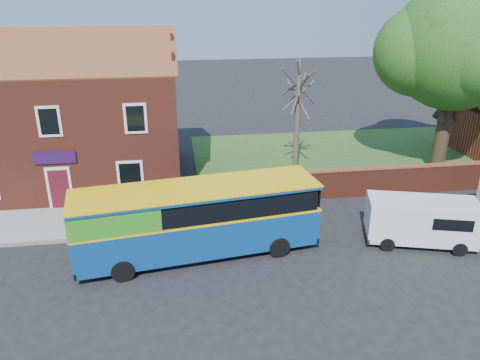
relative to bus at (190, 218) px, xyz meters
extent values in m
plane|color=black|center=(0.72, -2.20, -1.73)|extent=(120.00, 120.00, 0.00)
cube|color=gray|center=(-6.28, 3.55, -1.67)|extent=(18.00, 3.50, 0.12)
cube|color=slate|center=(-6.28, 1.80, -1.66)|extent=(18.00, 0.15, 0.14)
cube|color=#426B28|center=(13.72, 10.80, -1.71)|extent=(26.00, 12.00, 0.04)
cube|color=maroon|center=(-6.28, 9.30, 1.52)|extent=(12.00, 8.00, 6.50)
cube|color=brown|center=(-6.28, 7.30, 5.77)|extent=(12.30, 4.08, 2.16)
cube|color=brown|center=(-6.28, 11.30, 5.77)|extent=(12.30, 4.08, 2.16)
cube|color=black|center=(-6.28, 5.27, 2.87)|extent=(1.10, 0.06, 1.50)
cube|color=#4C0F19|center=(-6.28, 5.25, -0.63)|extent=(0.95, 0.04, 2.10)
cube|color=silver|center=(-6.28, 5.27, -0.58)|extent=(1.20, 0.06, 2.30)
cube|color=#270E3F|center=(-6.28, 5.24, 1.07)|extent=(2.00, 0.06, 0.60)
cube|color=maroon|center=(13.72, 4.80, -0.98)|extent=(22.00, 0.30, 1.50)
cube|color=brown|center=(13.72, 4.80, -0.18)|extent=(22.00, 0.38, 0.10)
cube|color=navy|center=(0.32, 0.04, -0.59)|extent=(10.18, 3.85, 1.58)
cube|color=#EFB30C|center=(0.32, 0.04, 0.20)|extent=(10.20, 3.87, 0.10)
cube|color=black|center=(0.32, 0.04, 0.67)|extent=(9.79, 3.81, 0.79)
cube|color=#329520|center=(-2.93, -0.41, 0.67)|extent=(3.70, 2.97, 0.84)
cube|color=navy|center=(0.32, 0.04, 1.20)|extent=(10.18, 3.85, 0.14)
cube|color=#EFB30C|center=(0.32, 0.04, 1.28)|extent=(10.22, 3.89, 0.06)
cylinder|color=black|center=(-2.67, -1.55, -1.28)|extent=(0.92, 0.40, 0.89)
cylinder|color=black|center=(-2.99, 0.75, -1.28)|extent=(0.92, 0.40, 0.89)
cylinder|color=black|center=(3.63, -0.66, -1.28)|extent=(0.92, 0.40, 0.89)
cylinder|color=black|center=(3.30, 1.64, -1.28)|extent=(0.92, 0.40, 0.89)
cube|color=silver|center=(9.96, -0.43, -0.58)|extent=(4.93, 3.03, 1.75)
cube|color=black|center=(11.96, -1.00, -0.30)|extent=(0.51, 1.53, 0.69)
cube|color=black|center=(12.14, -1.05, -1.36)|extent=(0.60, 1.80, 0.22)
cylinder|color=black|center=(8.31, -0.86, -1.42)|extent=(0.64, 0.38, 0.61)
cylinder|color=black|center=(8.78, 0.80, -1.42)|extent=(0.64, 0.38, 0.61)
cylinder|color=black|center=(11.14, -1.66, -1.42)|extent=(0.64, 0.38, 0.61)
cylinder|color=black|center=(11.61, -0.01, -1.42)|extent=(0.64, 0.38, 0.61)
cylinder|color=black|center=(15.27, 7.51, 0.58)|extent=(0.80, 0.80, 4.61)
sphere|color=#366E22|center=(15.27, 7.51, 5.79)|extent=(7.22, 7.22, 7.22)
sphere|color=#366E22|center=(13.36, 8.11, 5.39)|extent=(5.01, 5.01, 5.01)
cylinder|color=#4C4238|center=(6.65, 8.54, 1.22)|extent=(0.34, 0.34, 5.90)
cylinder|color=#4C4238|center=(6.65, 8.54, 3.33)|extent=(0.35, 2.88, 2.32)
cylinder|color=#4C4238|center=(6.65, 8.54, 3.12)|extent=(1.50, 2.12, 2.12)
cylinder|color=#4C4238|center=(6.65, 8.54, 3.54)|extent=(2.41, 1.11, 2.35)
camera|label=1|loc=(-0.36, -17.20, 8.70)|focal=35.00mm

